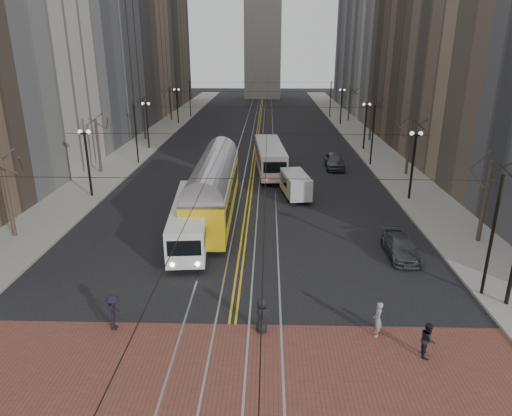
# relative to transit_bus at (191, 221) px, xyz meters

# --- Properties ---
(ground) EXTENTS (260.00, 260.00, 0.00)m
(ground) POSITION_rel_transit_bus_xyz_m (3.50, -8.94, -1.33)
(ground) COLOR black
(ground) RESTS_ON ground
(sidewalk_left) EXTENTS (5.00, 140.00, 0.15)m
(sidewalk_left) POSITION_rel_transit_bus_xyz_m (-11.50, 36.06, -1.26)
(sidewalk_left) COLOR gray
(sidewalk_left) RESTS_ON ground
(sidewalk_right) EXTENTS (5.00, 140.00, 0.15)m
(sidewalk_right) POSITION_rel_transit_bus_xyz_m (18.50, 36.06, -1.26)
(sidewalk_right) COLOR gray
(sidewalk_right) RESTS_ON ground
(crosswalk_band) EXTENTS (25.00, 6.00, 0.01)m
(crosswalk_band) POSITION_rel_transit_bus_xyz_m (3.50, -12.94, -1.32)
(crosswalk_band) COLOR brown
(crosswalk_band) RESTS_ON ground
(streetcar_rails) EXTENTS (4.80, 130.00, 0.02)m
(streetcar_rails) POSITION_rel_transit_bus_xyz_m (3.50, 36.06, -1.33)
(streetcar_rails) COLOR gray
(streetcar_rails) RESTS_ON ground
(centre_lines) EXTENTS (0.42, 130.00, 0.01)m
(centre_lines) POSITION_rel_transit_bus_xyz_m (3.50, 36.06, -1.32)
(centre_lines) COLOR gold
(centre_lines) RESTS_ON ground
(building_left_mid) EXTENTS (16.00, 20.00, 34.00)m
(building_left_mid) POSITION_rel_transit_bus_xyz_m (-22.00, 37.06, 15.67)
(building_left_mid) COLOR slate
(building_left_mid) RESTS_ON ground
(building_left_far) EXTENTS (16.00, 20.00, 40.00)m
(building_left_far) POSITION_rel_transit_bus_xyz_m (-22.00, 77.06, 18.67)
(building_left_far) COLOR brown
(building_left_far) RESTS_ON ground
(building_right_mid) EXTENTS (16.00, 20.00, 34.00)m
(building_right_mid) POSITION_rel_transit_bus_xyz_m (29.00, 37.06, 15.67)
(building_right_mid) COLOR brown
(building_right_mid) RESTS_ON ground
(building_right_far) EXTENTS (16.00, 20.00, 40.00)m
(building_right_far) POSITION_rel_transit_bus_xyz_m (29.00, 77.06, 18.67)
(building_right_far) COLOR slate
(building_right_far) RESTS_ON ground
(lamp_posts) EXTENTS (27.60, 57.20, 5.60)m
(lamp_posts) POSITION_rel_transit_bus_xyz_m (3.50, 19.81, 1.47)
(lamp_posts) COLOR black
(lamp_posts) RESTS_ON ground
(street_trees) EXTENTS (31.68, 53.28, 5.60)m
(street_trees) POSITION_rel_transit_bus_xyz_m (3.50, 26.31, 1.47)
(street_trees) COLOR #382D23
(street_trees) RESTS_ON ground
(trolley_wires) EXTENTS (25.96, 120.00, 6.60)m
(trolley_wires) POSITION_rel_transit_bus_xyz_m (3.50, 25.90, 2.44)
(trolley_wires) COLOR black
(trolley_wires) RESTS_ON ground
(transit_bus) EXTENTS (3.18, 10.80, 2.66)m
(transit_bus) POSITION_rel_transit_bus_xyz_m (0.00, 0.00, 0.00)
(transit_bus) COLOR silver
(transit_bus) RESTS_ON ground
(streetcar) EXTENTS (3.07, 15.50, 3.65)m
(streetcar) POSITION_rel_transit_bus_xyz_m (1.00, 4.96, 0.49)
(streetcar) COLOR gold
(streetcar) RESTS_ON ground
(rear_bus) EXTENTS (3.37, 11.54, 2.97)m
(rear_bus) POSITION_rel_transit_bus_xyz_m (5.30, 17.78, 0.15)
(rear_bus) COLOR silver
(rear_bus) RESTS_ON ground
(cargo_van) EXTENTS (2.60, 5.04, 2.13)m
(cargo_van) POSITION_rel_transit_bus_xyz_m (7.50, 9.39, -0.27)
(cargo_van) COLOR #BABABA
(cargo_van) RESTS_ON ground
(sedan_grey) EXTENTS (2.09, 4.85, 1.63)m
(sedan_grey) POSITION_rel_transit_bus_xyz_m (12.26, 19.70, -0.52)
(sedan_grey) COLOR #45474D
(sedan_grey) RESTS_ON ground
(sedan_parked) EXTENTS (1.75, 4.28, 1.24)m
(sedan_parked) POSITION_rel_transit_bus_xyz_m (13.41, -2.18, -0.71)
(sedan_parked) COLOR #3C3F43
(sedan_parked) RESTS_ON ground
(pedestrian_a) EXTENTS (0.78, 0.95, 1.68)m
(pedestrian_a) POSITION_rel_transit_bus_xyz_m (4.89, -10.44, -0.48)
(pedestrian_a) COLOR black
(pedestrian_a) RESTS_ON crosswalk_band
(pedestrian_b) EXTENTS (0.46, 0.65, 1.67)m
(pedestrian_b) POSITION_rel_transit_bus_xyz_m (10.10, -10.62, -0.48)
(pedestrian_b) COLOR gray
(pedestrian_b) RESTS_ON crosswalk_band
(pedestrian_c) EXTENTS (0.75, 0.88, 1.56)m
(pedestrian_c) POSITION_rel_transit_bus_xyz_m (11.89, -11.99, -0.54)
(pedestrian_c) COLOR black
(pedestrian_c) RESTS_ON crosswalk_band
(pedestrian_d) EXTENTS (0.66, 1.13, 1.74)m
(pedestrian_d) POSITION_rel_transit_bus_xyz_m (-1.90, -10.44, -0.45)
(pedestrian_d) COLOR black
(pedestrian_d) RESTS_ON crosswalk_band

